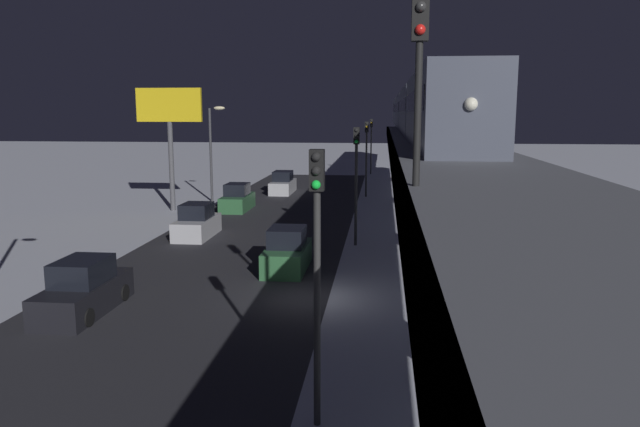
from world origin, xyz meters
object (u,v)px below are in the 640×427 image
(subway_train, at_px, (415,110))
(sedan_green_2, at_px, (287,253))
(sedan_green, at_px, (237,199))
(commercial_billboard, at_px, (169,117))
(sedan_silver_2, at_px, (283,184))
(rail_signal, at_px, (419,59))
(traffic_light_near, at_px, (317,249))
(traffic_light_far, at_px, (366,148))
(traffic_light_distant, at_px, (371,138))
(sedan_black, at_px, (84,291))
(sedan_silver, at_px, (197,223))
(traffic_light_mid, at_px, (356,169))

(subway_train, height_order, sedan_green_2, subway_train)
(sedan_green, xyz_separation_m, commercial_billboard, (4.68, 0.73, 6.03))
(sedan_green, xyz_separation_m, sedan_silver_2, (-1.80, -9.79, -0.00))
(subway_train, bearing_deg, sedan_silver_2, 18.71)
(subway_train, relative_size, rail_signal, 18.52)
(subway_train, xyz_separation_m, traffic_light_near, (4.25, 44.32, -3.16))
(subway_train, height_order, traffic_light_far, subway_train)
(rail_signal, distance_m, traffic_light_near, 4.66)
(commercial_billboard, bearing_deg, traffic_light_distant, -116.35)
(sedan_green_2, height_order, traffic_light_distant, traffic_light_distant)
(sedan_black, height_order, sedan_green, same)
(subway_train, height_order, sedan_green, subway_train)
(sedan_silver, distance_m, traffic_light_mid, 9.99)
(traffic_light_mid, xyz_separation_m, commercial_billboard, (13.98, -10.47, 2.63))
(sedan_green, relative_size, sedan_green_2, 1.06)
(sedan_silver_2, bearing_deg, rail_signal, 103.59)
(subway_train, relative_size, traffic_light_mid, 11.57)
(traffic_light_near, bearing_deg, sedan_silver, -65.77)
(traffic_light_far, height_order, commercial_billboard, commercial_billboard)
(sedan_green, relative_size, traffic_light_distant, 0.68)
(sedan_green_2, relative_size, traffic_light_far, 0.65)
(subway_train, height_order, traffic_light_distant, subway_train)
(sedan_black, xyz_separation_m, traffic_light_far, (-9.30, -31.58, 3.41))
(subway_train, xyz_separation_m, traffic_light_distant, (4.25, -13.73, -3.16))
(sedan_silver_2, bearing_deg, subway_train, -161.29)
(sedan_black, bearing_deg, subway_train, -110.01)
(rail_signal, distance_m, sedan_green, 33.13)
(rail_signal, relative_size, commercial_billboard, 0.45)
(traffic_light_distant, height_order, commercial_billboard, commercial_billboard)
(traffic_light_distant, bearing_deg, rail_signal, 92.14)
(sedan_silver, bearing_deg, sedan_green, -90.00)
(sedan_green, distance_m, sedan_green_2, 17.89)
(rail_signal, height_order, traffic_light_far, rail_signal)
(traffic_light_mid, bearing_deg, commercial_billboard, -36.83)
(traffic_light_far, relative_size, commercial_billboard, 0.72)
(sedan_black, distance_m, sedan_green_2, 9.29)
(sedan_green_2, xyz_separation_m, traffic_light_near, (-2.90, 13.86, 3.40))
(sedan_green_2, bearing_deg, commercial_billboard, 124.77)
(sedan_black, relative_size, commercial_billboard, 0.52)
(sedan_green, distance_m, traffic_light_near, 32.12)
(commercial_billboard, bearing_deg, traffic_light_far, -147.59)
(sedan_green, bearing_deg, sedan_green_2, 110.97)
(rail_signal, bearing_deg, traffic_light_near, 10.27)
(sedan_silver_2, height_order, traffic_light_near, traffic_light_near)
(commercial_billboard, bearing_deg, subway_train, -141.50)
(sedan_green, xyz_separation_m, traffic_light_distant, (-9.30, -27.50, 3.40))
(traffic_light_near, bearing_deg, commercial_billboard, -64.88)
(traffic_light_far, xyz_separation_m, commercial_billboard, (13.98, 8.88, 2.63))
(traffic_light_far, xyz_separation_m, traffic_light_distant, (0.00, -19.35, 0.00))
(subway_train, height_order, sedan_silver, subway_train)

